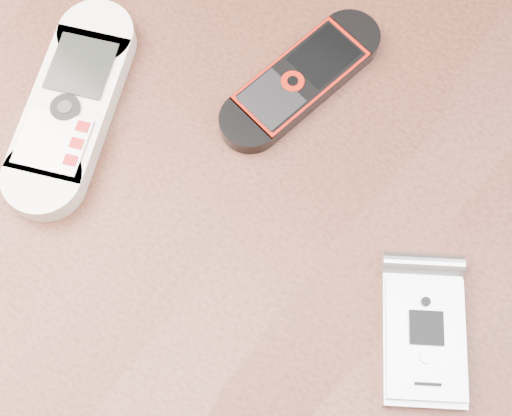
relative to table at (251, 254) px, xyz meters
The scene contains 5 objects.
ground 0.64m from the table, ahead, with size 4.00×4.00×0.00m, color #472B19.
table is the anchor object (origin of this frame).
nokia_white 0.18m from the table, behind, with size 0.05×0.16×0.02m, color white.
nokia_black_red 0.15m from the table, 105.01° to the left, with size 0.04×0.14×0.01m, color black.
motorola_razr 0.17m from the table, ahead, with size 0.05×0.10×0.01m, color silver.
Camera 1 is at (0.09, -0.12, 1.18)m, focal length 50.00 mm.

